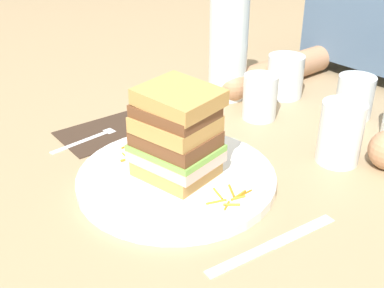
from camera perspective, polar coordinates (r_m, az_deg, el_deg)
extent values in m
plane|color=#9E8460|center=(0.73, -0.16, -4.38)|extent=(3.00, 3.00, 0.00)
cylinder|color=white|center=(0.72, -1.84, -4.03)|extent=(0.30, 0.30, 0.02)
cube|color=tan|center=(0.71, -1.86, -2.74)|extent=(0.12, 0.11, 0.02)
cube|color=beige|center=(0.70, -1.89, -1.37)|extent=(0.13, 0.12, 0.02)
cube|color=#7AB74C|center=(0.70, -1.90, -0.45)|extent=(0.13, 0.12, 0.01)
cube|color=brown|center=(0.69, -1.92, 0.68)|extent=(0.12, 0.11, 0.02)
cube|color=tan|center=(0.68, -1.95, 2.36)|extent=(0.12, 0.11, 0.02)
cube|color=brown|center=(0.67, -1.98, 3.91)|extent=(0.12, 0.10, 0.02)
cube|color=tan|center=(0.66, -1.54, 5.54)|extent=(0.12, 0.11, 0.03)
cylinder|color=orange|center=(0.79, -6.12, -0.33)|extent=(0.02, 0.02, 0.00)
cylinder|color=orange|center=(0.77, -7.83, -1.45)|extent=(0.02, 0.01, 0.00)
cylinder|color=orange|center=(0.80, -7.02, -0.20)|extent=(0.02, 0.02, 0.00)
cylinder|color=orange|center=(0.76, -7.66, -1.80)|extent=(0.01, 0.02, 0.00)
cylinder|color=orange|center=(0.78, -6.20, -0.99)|extent=(0.02, 0.01, 0.00)
cylinder|color=orange|center=(0.80, -7.71, -0.25)|extent=(0.00, 0.02, 0.00)
cylinder|color=orange|center=(0.67, 3.08, -5.86)|extent=(0.03, 0.01, 0.00)
cylinder|color=orange|center=(0.65, 4.12, -7.24)|extent=(0.01, 0.02, 0.00)
cylinder|color=orange|center=(0.67, 5.48, -6.31)|extent=(0.01, 0.02, 0.00)
cylinder|color=orange|center=(0.66, 2.88, -6.80)|extent=(0.01, 0.03, 0.00)
cylinder|color=orange|center=(0.68, 4.68, -5.53)|extent=(0.03, 0.02, 0.00)
cylinder|color=orange|center=(0.65, 4.70, -7.13)|extent=(0.02, 0.02, 0.00)
cylinder|color=orange|center=(0.67, 5.50, -6.03)|extent=(0.01, 0.03, 0.00)
cylinder|color=orange|center=(0.68, 6.24, -5.81)|extent=(0.00, 0.03, 0.00)
cube|color=#38281E|center=(0.88, -10.12, 1.36)|extent=(0.12, 0.16, 0.00)
cube|color=silver|center=(0.86, -13.15, 0.37)|extent=(0.02, 0.11, 0.00)
cube|color=silver|center=(0.88, -9.72, 1.71)|extent=(0.02, 0.02, 0.00)
cylinder|color=silver|center=(0.89, -7.94, 2.09)|extent=(0.01, 0.04, 0.00)
cylinder|color=silver|center=(0.90, -8.16, 2.21)|extent=(0.01, 0.04, 0.00)
cylinder|color=silver|center=(0.90, -8.37, 2.32)|extent=(0.01, 0.04, 0.00)
cylinder|color=silver|center=(0.90, -8.58, 2.43)|extent=(0.01, 0.04, 0.00)
cube|color=silver|center=(0.59, 5.67, -13.39)|extent=(0.03, 0.10, 0.00)
cube|color=silver|center=(0.65, 12.78, -9.92)|extent=(0.03, 0.11, 0.00)
cylinder|color=white|center=(0.79, 17.10, 1.26)|extent=(0.07, 0.07, 0.10)
cylinder|color=#E55638|center=(0.80, 16.99, 0.56)|extent=(0.06, 0.06, 0.08)
cylinder|color=silver|center=(0.99, 4.33, 12.10)|extent=(0.08, 0.08, 0.24)
cylinder|color=silver|center=(0.92, 8.01, 5.50)|extent=(0.06, 0.06, 0.09)
cylinder|color=silver|center=(0.97, 18.62, 5.31)|extent=(0.07, 0.07, 0.08)
cylinder|color=silver|center=(1.03, 10.91, 7.84)|extent=(0.07, 0.07, 0.09)
cylinder|color=tan|center=(1.10, 10.20, 8.45)|extent=(0.06, 0.28, 0.06)
sphere|color=tan|center=(1.00, 4.82, 6.82)|extent=(0.06, 0.06, 0.06)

